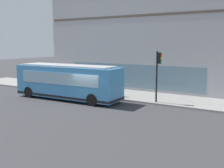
# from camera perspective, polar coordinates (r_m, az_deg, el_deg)

# --- Properties ---
(ground) EXTENTS (120.00, 120.00, 0.00)m
(ground) POSITION_cam_1_polar(r_m,az_deg,el_deg) (22.41, -4.65, -4.27)
(ground) COLOR #38383A
(sidewalk_curb) EXTENTS (4.68, 40.00, 0.15)m
(sidewalk_curb) POSITION_cam_1_polar(r_m,az_deg,el_deg) (26.45, 1.71, -2.11)
(sidewalk_curb) COLOR gray
(sidewalk_curb) RESTS_ON ground
(building_corner) EXTENTS (8.40, 21.49, 13.91)m
(building_corner) POSITION_cam_1_polar(r_m,az_deg,el_deg) (31.87, 7.77, 12.02)
(building_corner) COLOR #A8A8AD
(building_corner) RESTS_ON ground
(city_bus_nearside) EXTENTS (2.85, 10.11, 3.07)m
(city_bus_nearside) POSITION_cam_1_polar(r_m,az_deg,el_deg) (24.45, -9.29, 0.42)
(city_bus_nearside) COLOR #3F8CC6
(city_bus_nearside) RESTS_ON ground
(traffic_light_near_corner) EXTENTS (0.32, 0.49, 4.16)m
(traffic_light_near_corner) POSITION_cam_1_polar(r_m,az_deg,el_deg) (22.35, 9.63, 3.52)
(traffic_light_near_corner) COLOR black
(traffic_light_near_corner) RESTS_ON sidewalk_curb
(fire_hydrant) EXTENTS (0.35, 0.35, 0.74)m
(fire_hydrant) POSITION_cam_1_polar(r_m,az_deg,el_deg) (28.15, -0.38, -0.56)
(fire_hydrant) COLOR red
(fire_hydrant) RESTS_ON sidewalk_curb
(pedestrian_by_light_pole) EXTENTS (0.32, 0.32, 1.82)m
(pedestrian_by_light_pole) POSITION_cam_1_polar(r_m,az_deg,el_deg) (29.35, -8.61, 1.09)
(pedestrian_by_light_pole) COLOR #3359A5
(pedestrian_by_light_pole) RESTS_ON sidewalk_curb
(pedestrian_near_hydrant) EXTENTS (0.32, 0.32, 1.63)m
(pedestrian_near_hydrant) POSITION_cam_1_polar(r_m,az_deg,el_deg) (24.89, 1.14, -0.42)
(pedestrian_near_hydrant) COLOR #B23338
(pedestrian_near_hydrant) RESTS_ON sidewalk_curb
(newspaper_vending_box) EXTENTS (0.44, 0.42, 0.90)m
(newspaper_vending_box) POSITION_cam_1_polar(r_m,az_deg,el_deg) (25.75, -1.19, -1.20)
(newspaper_vending_box) COLOR #197233
(newspaper_vending_box) RESTS_ON sidewalk_curb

